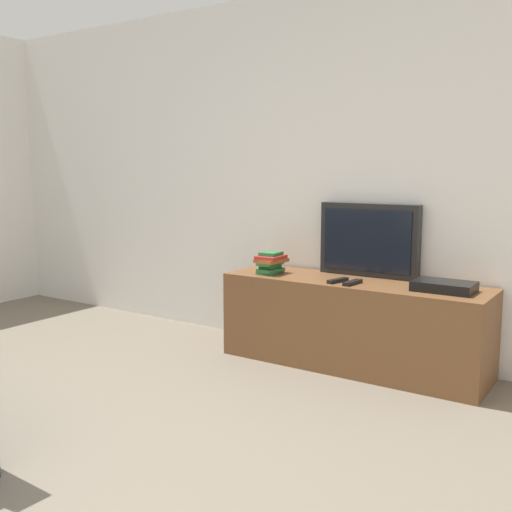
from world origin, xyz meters
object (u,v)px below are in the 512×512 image
object	(u,v)px
tv_stand	(353,324)
remote_on_stand	(338,280)
remote_secondary	(353,283)
television	(369,240)
book_stack	(271,262)
set_top_box	(444,286)

from	to	relation	value
tv_stand	remote_on_stand	distance (m)	0.33
tv_stand	remote_secondary	xyz separation A→B (m)	(0.05, -0.13, 0.31)
remote_secondary	remote_on_stand	bearing A→B (deg)	172.58
television	remote_secondary	xyz separation A→B (m)	(0.04, -0.34, -0.24)
tv_stand	book_stack	bearing A→B (deg)	-173.32
remote_secondary	television	bearing A→B (deg)	96.45
set_top_box	tv_stand	bearing A→B (deg)	178.33
remote_secondary	set_top_box	world-z (taller)	set_top_box
remote_on_stand	remote_secondary	bearing A→B (deg)	-7.42
tv_stand	remote_on_stand	world-z (taller)	remote_on_stand
remote_on_stand	remote_secondary	world-z (taller)	same
book_stack	remote_secondary	size ratio (longest dim) A/B	1.27
book_stack	remote_secondary	xyz separation A→B (m)	(0.66, -0.05, -0.07)
tv_stand	book_stack	world-z (taller)	book_stack
remote_secondary	set_top_box	distance (m)	0.57
book_stack	tv_stand	bearing A→B (deg)	6.68
remote_on_stand	television	bearing A→B (deg)	77.20
book_stack	remote_on_stand	distance (m)	0.55
tv_stand	remote_secondary	world-z (taller)	remote_secondary
tv_stand	book_stack	size ratio (longest dim) A/B	7.61
remote_on_stand	set_top_box	distance (m)	0.67
tv_stand	television	xyz separation A→B (m)	(0.01, 0.21, 0.55)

